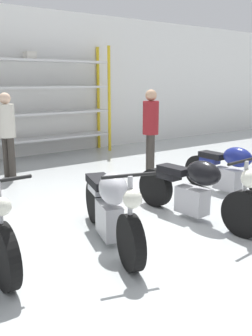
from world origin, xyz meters
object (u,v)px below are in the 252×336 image
motorcycle_black (197,190)px  motorcycle_blue (231,170)px  person_browsing (151,125)px  shelving_rack (28,100)px  person_near_rack (7,129)px  motorcycle_silver (110,207)px

motorcycle_black → motorcycle_blue: (1.34, 0.50, -0.01)m
motorcycle_blue → person_browsing: (-0.20, 1.88, 0.59)m
shelving_rack → person_browsing: 3.31m
shelving_rack → person_near_rack: bearing=-124.5°
person_near_rack → motorcycle_black: bearing=92.6°
motorcycle_silver → motorcycle_blue: bearing=115.2°
motorcycle_black → motorcycle_blue: bearing=105.5°
shelving_rack → motorcycle_silver: 5.49m
person_browsing → shelving_rack: bearing=-41.2°
shelving_rack → motorcycle_blue: size_ratio=2.21×
motorcycle_black → person_browsing: person_browsing is taller
motorcycle_black → person_near_rack: (-1.28, 3.81, 0.54)m
shelving_rack → motorcycle_blue: (1.55, -4.87, -1.00)m
motorcycle_silver → person_near_rack: bearing=-164.6°
motorcycle_blue → person_browsing: 1.98m
motorcycle_black → person_browsing: (1.13, 2.38, 0.58)m
motorcycle_black → motorcycle_blue: motorcycle_black is taller
motorcycle_silver → motorcycle_blue: (2.70, 0.41, -0.02)m
shelving_rack → person_near_rack: shelving_rack is taller
motorcycle_silver → motorcycle_black: motorcycle_silver is taller
shelving_rack → motorcycle_black: 5.46m
motorcycle_silver → motorcycle_blue: size_ratio=1.00×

